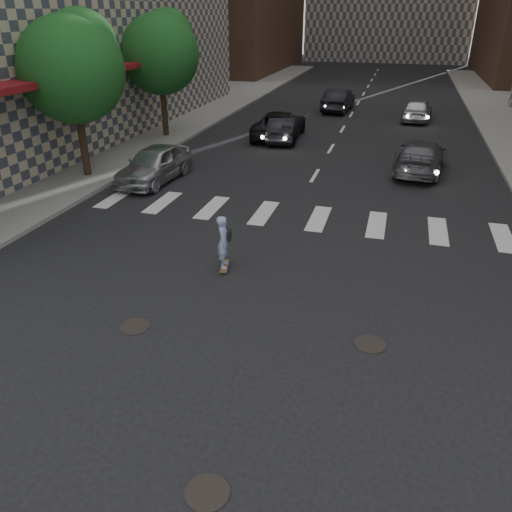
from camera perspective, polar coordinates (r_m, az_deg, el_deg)
The scene contains 14 objects.
ground at distance 10.38m, azimuth -6.89°, elevation -13.34°, with size 160.00×160.00×0.00m, color black.
sidewalk_left at distance 33.25m, azimuth -17.48°, elevation 13.83°, with size 13.00×80.00×0.15m, color gray.
tree_b at distance 22.52m, azimuth -20.07°, elevation 19.89°, with size 4.20×4.20×6.60m.
tree_c at distance 29.43m, azimuth -10.74°, elevation 22.10°, with size 4.20×4.20×6.60m.
manhole_a at distance 8.42m, azimuth -5.58°, elevation -25.30°, with size 0.70×0.70×0.02m, color black.
manhole_b at distance 12.00m, azimuth -13.66°, elevation -7.83°, with size 0.70×0.70×0.02m, color black.
manhole_c at distance 11.39m, azimuth 12.91°, elevation -9.78°, with size 0.70×0.70×0.02m, color black.
skateboarder at distance 13.82m, azimuth -3.69°, elevation 1.63°, with size 0.47×0.82×1.59m.
silver_sedan at distance 21.85m, azimuth -11.54°, elevation 10.27°, with size 1.77×4.39×1.50m, color #B1B3B8.
traffic_car_a at distance 28.61m, azimuth 3.13°, elevation 14.33°, with size 1.43×4.10×1.35m, color black.
traffic_car_b at distance 23.92m, azimuth 18.32°, elevation 10.76°, with size 1.99×4.91×1.42m, color #525459.
traffic_car_c at distance 29.34m, azimuth 2.70°, elevation 14.77°, with size 2.46×5.33×1.48m, color black.
traffic_car_d at distance 35.80m, azimuth 17.98°, elevation 15.68°, with size 1.74×4.33×1.47m, color #B8BBC0.
traffic_car_e at distance 38.04m, azimuth 9.40°, elevation 17.16°, with size 1.63×4.66×1.54m, color black.
Camera 1 is at (3.33, -7.30, 6.59)m, focal length 35.00 mm.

